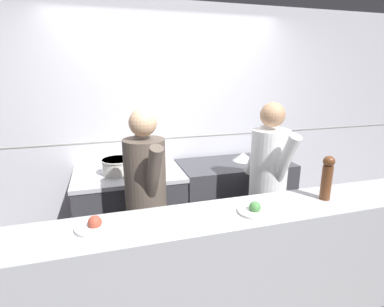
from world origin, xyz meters
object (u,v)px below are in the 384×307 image
(pepper_mill, at_px, (327,177))
(plated_dish_main, at_px, (95,225))
(mixing_bowl_steel, at_px, (243,157))
(oven_range, at_px, (131,213))
(stock_pot, at_px, (118,166))
(chef_sous, at_px, (268,182))
(chef_head_cook, at_px, (146,197))
(plated_dish_appetiser, at_px, (255,210))

(pepper_mill, bearing_deg, plated_dish_main, 178.71)
(plated_dish_main, xyz_separation_m, pepper_mill, (1.61, -0.04, 0.15))
(mixing_bowl_steel, bearing_deg, pepper_mill, -88.69)
(oven_range, distance_m, stock_pot, 0.54)
(oven_range, height_order, mixing_bowl_steel, mixing_bowl_steel)
(chef_sous, bearing_deg, oven_range, 146.06)
(plated_dish_main, distance_m, chef_head_cook, 0.67)
(pepper_mill, bearing_deg, oven_range, 136.69)
(plated_dish_appetiser, bearing_deg, chef_head_cook, 134.93)
(plated_dish_appetiser, distance_m, chef_sous, 0.80)
(oven_range, xyz_separation_m, chef_head_cook, (0.08, -0.65, 0.45))
(stock_pot, xyz_separation_m, chef_sous, (1.29, -0.64, -0.08))
(mixing_bowl_steel, bearing_deg, oven_range, -178.10)
(stock_pot, bearing_deg, plated_dish_appetiser, -57.44)
(oven_range, height_order, chef_head_cook, chef_head_cook)
(oven_range, distance_m, plated_dish_appetiser, 1.57)
(stock_pot, height_order, plated_dish_appetiser, same)
(plated_dish_appetiser, distance_m, pepper_mill, 0.62)
(chef_sous, bearing_deg, stock_pot, 148.35)
(oven_range, height_order, pepper_mill, pepper_mill)
(chef_head_cook, height_order, chef_sous, chef_sous)
(mixing_bowl_steel, relative_size, plated_dish_appetiser, 1.04)
(mixing_bowl_steel, xyz_separation_m, chef_head_cook, (-1.20, -0.70, -0.05))
(mixing_bowl_steel, distance_m, plated_dish_main, 2.01)
(stock_pot, relative_size, plated_dish_appetiser, 1.38)
(stock_pot, xyz_separation_m, pepper_mill, (1.41, -1.23, 0.17))
(mixing_bowl_steel, height_order, chef_head_cook, chef_head_cook)
(mixing_bowl_steel, bearing_deg, stock_pot, -177.76)
(oven_range, height_order, chef_sous, chef_sous)
(chef_head_cook, bearing_deg, pepper_mill, -34.51)
(pepper_mill, distance_m, chef_sous, 0.64)
(stock_pot, height_order, plated_dish_main, plated_dish_main)
(oven_range, xyz_separation_m, mixing_bowl_steel, (1.28, 0.04, 0.50))
(stock_pot, relative_size, chef_sous, 0.19)
(stock_pot, xyz_separation_m, plated_dish_appetiser, (0.82, -1.28, 0.01))
(plated_dish_main, height_order, chef_sous, chef_sous)
(chef_head_cook, distance_m, chef_sous, 1.11)
(pepper_mill, bearing_deg, chef_sous, 101.77)
(plated_dish_main, height_order, pepper_mill, pepper_mill)
(oven_range, relative_size, chef_sous, 0.66)
(plated_dish_appetiser, bearing_deg, oven_range, 119.08)
(oven_range, bearing_deg, pepper_mill, -43.31)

